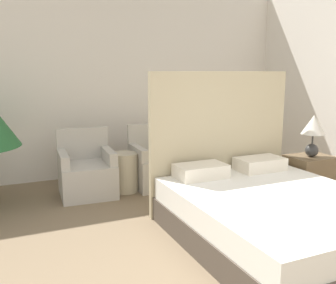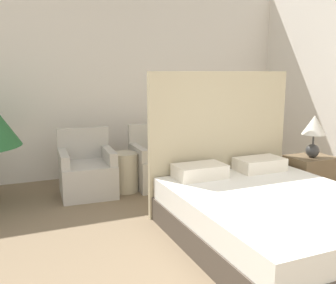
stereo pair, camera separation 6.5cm
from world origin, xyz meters
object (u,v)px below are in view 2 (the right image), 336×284
Objects in this scene: nightstand at (310,178)px; armchair_near_window_right at (158,167)px; armchair_near_window_left at (87,174)px; bed at (269,210)px; side_table at (125,172)px; table_lamp at (314,130)px.

armchair_near_window_right is at bearing 138.85° from nightstand.
armchair_near_window_left is at bearing 152.22° from nightstand.
side_table is at bearing 112.98° from bed.
armchair_near_window_right is at bearing 7.26° from side_table.
armchair_near_window_left is at bearing 172.71° from side_table.
nightstand is at bearing -32.02° from side_table.
armchair_near_window_left reaches higher than nightstand.
side_table is at bearing -3.88° from armchair_near_window_left.
armchair_near_window_left is 2.76m from nightstand.
armchair_near_window_right is 1.95m from nightstand.
bed is 1.34m from nightstand.
bed is at bearing -78.76° from armchair_near_window_right.
table_lamp is at bearing -32.73° from side_table.
table_lamp reaches higher than armchair_near_window_left.
nightstand is (2.44, -1.28, 0.01)m from armchair_near_window_left.
side_table is at bearing 147.27° from table_lamp.
table_lamp is 0.98× the size of side_table.
table_lamp is (-0.01, -0.02, 0.60)m from nightstand.
table_lamp is (2.42, -1.31, 0.62)m from armchair_near_window_left.
bed reaches higher than nightstand.
bed is 2.08m from side_table.
table_lamp reaches higher than side_table.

